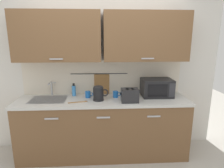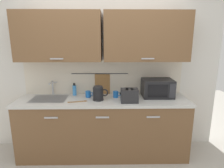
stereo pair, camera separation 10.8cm
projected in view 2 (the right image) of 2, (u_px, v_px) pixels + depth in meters
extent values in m
plane|color=#B7B2A8|center=(103.00, 165.00, 2.74)|extent=(8.00, 8.00, 0.00)
cube|color=brown|center=(103.00, 128.00, 2.94)|extent=(2.50, 0.60, 0.86)
cube|color=#B7B7BC|center=(51.00, 118.00, 2.55)|extent=(0.18, 0.02, 0.02)
cube|color=#B7B7BC|center=(102.00, 117.00, 2.56)|extent=(0.18, 0.02, 0.02)
cube|color=#B7B7BC|center=(153.00, 117.00, 2.57)|extent=(0.18, 0.02, 0.02)
cube|color=silver|center=(103.00, 100.00, 2.83)|extent=(2.53, 0.63, 0.04)
cube|color=#9EA0A5|center=(49.00, 102.00, 2.84)|extent=(0.52, 0.38, 0.09)
cube|color=silver|center=(103.00, 72.00, 3.07)|extent=(3.70, 0.06, 2.50)
cube|color=beige|center=(103.00, 77.00, 3.05)|extent=(2.50, 0.01, 0.55)
cube|color=brown|center=(58.00, 37.00, 2.74)|extent=(1.23, 0.33, 0.70)
cube|color=#B7B7BC|center=(57.00, 59.00, 2.64)|extent=(0.18, 0.01, 0.02)
cube|color=brown|center=(146.00, 37.00, 2.76)|extent=(1.23, 0.33, 0.70)
cube|color=#B7B7BC|center=(148.00, 59.00, 2.66)|extent=(0.18, 0.01, 0.02)
cylinder|color=#333338|center=(100.00, 74.00, 3.02)|extent=(0.90, 0.01, 0.01)
cube|color=olive|center=(102.00, 85.00, 3.06)|extent=(0.24, 0.02, 0.34)
cylinder|color=#B2B5BA|center=(53.00, 88.00, 3.03)|extent=(0.03, 0.03, 0.22)
cylinder|color=#B2B5BA|center=(51.00, 83.00, 2.93)|extent=(0.02, 0.16, 0.02)
cube|color=#B2B5BA|center=(55.00, 82.00, 3.01)|extent=(0.07, 0.02, 0.01)
cube|color=black|center=(157.00, 88.00, 2.92)|extent=(0.46, 0.34, 0.27)
cube|color=black|center=(158.00, 91.00, 2.75)|extent=(0.29, 0.01, 0.18)
cube|color=#2D2D33|center=(173.00, 91.00, 2.75)|extent=(0.09, 0.01, 0.21)
cylinder|color=black|center=(98.00, 99.00, 2.77)|extent=(0.16, 0.16, 0.02)
cylinder|color=black|center=(98.00, 93.00, 2.75)|extent=(0.15, 0.15, 0.17)
cylinder|color=#262628|center=(98.00, 87.00, 2.73)|extent=(0.13, 0.13, 0.02)
torus|color=black|center=(105.00, 93.00, 2.75)|extent=(0.11, 0.02, 0.11)
cylinder|color=#3F8CD8|center=(75.00, 90.00, 2.99)|extent=(0.06, 0.06, 0.16)
cylinder|color=black|center=(74.00, 84.00, 2.97)|extent=(0.03, 0.03, 0.04)
cylinder|color=blue|center=(88.00, 94.00, 2.90)|extent=(0.08, 0.08, 0.09)
torus|color=blue|center=(92.00, 94.00, 2.90)|extent=(0.06, 0.01, 0.06)
cube|color=#232326|center=(129.00, 96.00, 2.67)|extent=(0.24, 0.17, 0.19)
cube|color=black|center=(127.00, 89.00, 2.65)|extent=(0.03, 0.12, 0.01)
cube|color=black|center=(132.00, 89.00, 2.65)|extent=(0.03, 0.12, 0.01)
cube|color=black|center=(120.00, 94.00, 2.66)|extent=(0.02, 0.02, 0.02)
cylinder|color=blue|center=(116.00, 94.00, 2.89)|extent=(0.08, 0.08, 0.09)
torus|color=blue|center=(119.00, 94.00, 2.89)|extent=(0.06, 0.01, 0.06)
cube|color=#9E7042|center=(76.00, 102.00, 2.68)|extent=(0.22, 0.06, 0.01)
ellipsoid|color=#9E7042|center=(85.00, 101.00, 2.71)|extent=(0.07, 0.05, 0.01)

